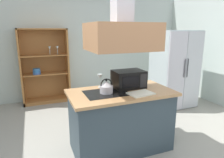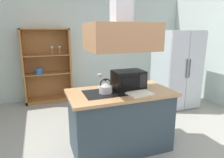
{
  "view_description": "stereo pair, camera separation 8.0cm",
  "coord_description": "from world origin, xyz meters",
  "px_view_note": "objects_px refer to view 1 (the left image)",
  "views": [
    {
      "loc": [
        -1.12,
        -2.28,
        1.76
      ],
      "look_at": [
        0.02,
        0.57,
        1.0
      ],
      "focal_mm": 32.15,
      "sensor_mm": 36.0,
      "label": 1
    },
    {
      "loc": [
        -1.05,
        -2.31,
        1.76
      ],
      "look_at": [
        0.02,
        0.57,
        1.0
      ],
      "focal_mm": 32.15,
      "sensor_mm": 36.0,
      "label": 2
    }
  ],
  "objects_px": {
    "refrigerator": "(174,69)",
    "dish_cabinet": "(45,70)",
    "microwave": "(129,79)",
    "wine_glass_on_counter": "(100,78)",
    "cutting_board": "(141,94)",
    "kettle": "(106,87)"
  },
  "relations": [
    {
      "from": "cutting_board",
      "to": "wine_glass_on_counter",
      "type": "height_order",
      "value": "wine_glass_on_counter"
    },
    {
      "from": "cutting_board",
      "to": "refrigerator",
      "type": "bearing_deg",
      "value": 40.02
    },
    {
      "from": "cutting_board",
      "to": "microwave",
      "type": "bearing_deg",
      "value": 91.12
    },
    {
      "from": "wine_glass_on_counter",
      "to": "refrigerator",
      "type": "bearing_deg",
      "value": 23.01
    },
    {
      "from": "refrigerator",
      "to": "dish_cabinet",
      "type": "height_order",
      "value": "dish_cabinet"
    },
    {
      "from": "wine_glass_on_counter",
      "to": "kettle",
      "type": "bearing_deg",
      "value": -91.5
    },
    {
      "from": "dish_cabinet",
      "to": "wine_glass_on_counter",
      "type": "height_order",
      "value": "dish_cabinet"
    },
    {
      "from": "cutting_board",
      "to": "wine_glass_on_counter",
      "type": "xyz_separation_m",
      "value": [
        -0.41,
        0.53,
        0.14
      ]
    },
    {
      "from": "microwave",
      "to": "wine_glass_on_counter",
      "type": "relative_size",
      "value": 2.23
    },
    {
      "from": "dish_cabinet",
      "to": "wine_glass_on_counter",
      "type": "distance_m",
      "value": 2.37
    },
    {
      "from": "refrigerator",
      "to": "cutting_board",
      "type": "xyz_separation_m",
      "value": [
        -1.69,
        -1.42,
        0.04
      ]
    },
    {
      "from": "cutting_board",
      "to": "microwave",
      "type": "relative_size",
      "value": 0.74
    },
    {
      "from": "dish_cabinet",
      "to": "wine_glass_on_counter",
      "type": "bearing_deg",
      "value": -73.73
    },
    {
      "from": "kettle",
      "to": "wine_glass_on_counter",
      "type": "bearing_deg",
      "value": 88.5
    },
    {
      "from": "refrigerator",
      "to": "microwave",
      "type": "distance_m",
      "value": 2.01
    },
    {
      "from": "dish_cabinet",
      "to": "refrigerator",
      "type": "bearing_deg",
      "value": -26.3
    },
    {
      "from": "cutting_board",
      "to": "dish_cabinet",
      "type": "bearing_deg",
      "value": 111.02
    },
    {
      "from": "cutting_board",
      "to": "microwave",
      "type": "distance_m",
      "value": 0.39
    },
    {
      "from": "kettle",
      "to": "cutting_board",
      "type": "height_order",
      "value": "kettle"
    },
    {
      "from": "microwave",
      "to": "refrigerator",
      "type": "bearing_deg",
      "value": 31.78
    },
    {
      "from": "kettle",
      "to": "wine_glass_on_counter",
      "type": "distance_m",
      "value": 0.31
    },
    {
      "from": "refrigerator",
      "to": "kettle",
      "type": "relative_size",
      "value": 8.52
    }
  ]
}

